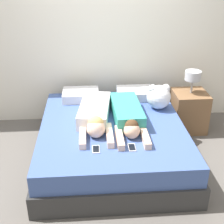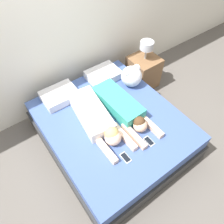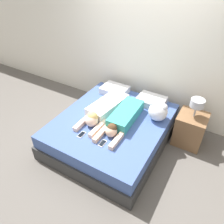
% 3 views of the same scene
% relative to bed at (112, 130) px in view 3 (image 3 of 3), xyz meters
% --- Properties ---
extents(ground_plane, '(12.00, 12.00, 0.00)m').
position_rel_bed_xyz_m(ground_plane, '(0.00, 0.00, -0.24)').
color(ground_plane, '#5B5651').
extents(wall_back, '(12.00, 0.06, 2.60)m').
position_rel_bed_xyz_m(wall_back, '(0.00, 1.15, 1.06)').
color(wall_back, silver).
rests_on(wall_back, ground_plane).
extents(bed, '(1.73, 1.99, 0.48)m').
position_rel_bed_xyz_m(bed, '(0.00, 0.00, 0.00)').
color(bed, '#2D2D2D').
rests_on(bed, ground_plane).
extents(pillow_head_left, '(0.49, 0.38, 0.12)m').
position_rel_bed_xyz_m(pillow_head_left, '(-0.38, 0.75, 0.30)').
color(pillow_head_left, silver).
rests_on(pillow_head_left, bed).
extents(pillow_head_right, '(0.49, 0.38, 0.12)m').
position_rel_bed_xyz_m(pillow_head_right, '(0.38, 0.75, 0.30)').
color(pillow_head_right, silver).
rests_on(pillow_head_right, bed).
extents(person_left, '(0.44, 1.16, 0.24)m').
position_rel_bed_xyz_m(person_left, '(-0.20, 0.06, 0.33)').
color(person_left, silver).
rests_on(person_left, bed).
extents(person_right, '(0.35, 1.12, 0.21)m').
position_rel_bed_xyz_m(person_right, '(0.19, 0.02, 0.33)').
color(person_right, teal).
rests_on(person_right, bed).
extents(cell_phone_left, '(0.07, 0.14, 0.01)m').
position_rel_bed_xyz_m(cell_phone_left, '(-0.21, -0.55, 0.25)').
color(cell_phone_left, silver).
rests_on(cell_phone_left, bed).
extents(cell_phone_right, '(0.07, 0.14, 0.01)m').
position_rel_bed_xyz_m(cell_phone_right, '(0.16, -0.55, 0.25)').
color(cell_phone_right, silver).
rests_on(cell_phone_right, bed).
extents(plush_toy, '(0.31, 0.31, 0.33)m').
position_rel_bed_xyz_m(plush_toy, '(0.63, 0.38, 0.41)').
color(plush_toy, white).
rests_on(plush_toy, bed).
extents(nightstand, '(0.46, 0.46, 0.88)m').
position_rel_bed_xyz_m(nightstand, '(1.15, 0.65, 0.07)').
color(nightstand, brown).
rests_on(nightstand, ground_plane).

